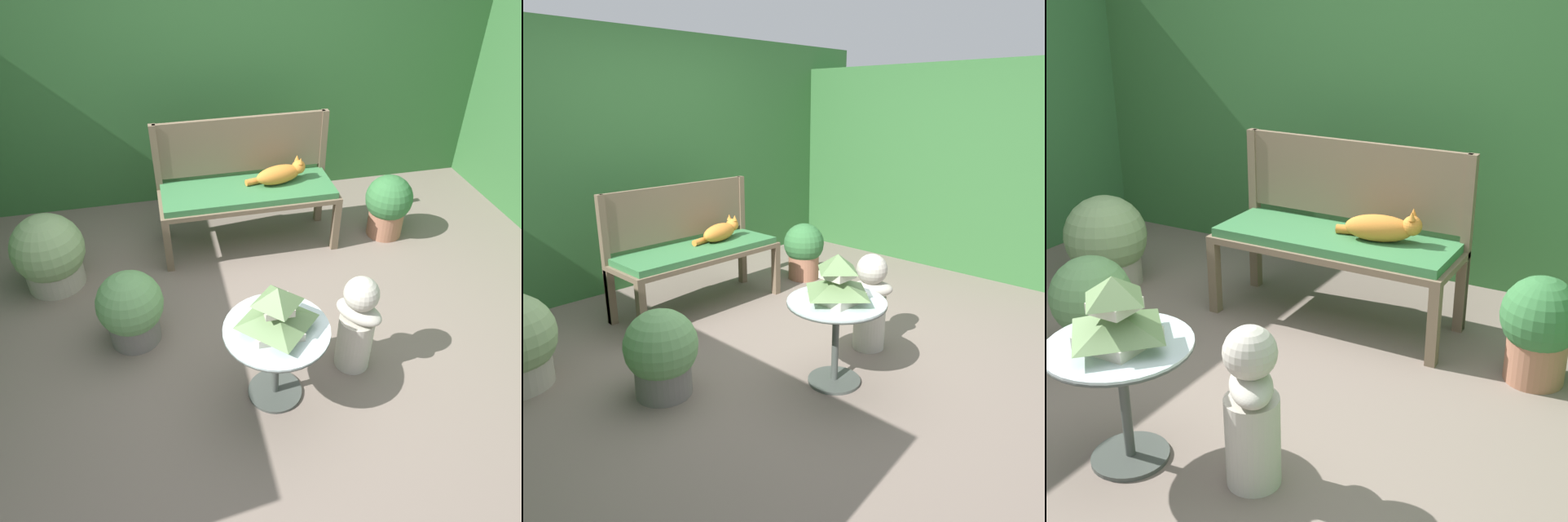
{
  "view_description": "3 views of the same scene",
  "coord_description": "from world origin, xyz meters",
  "views": [
    {
      "loc": [
        -0.71,
        -2.66,
        2.62
      ],
      "look_at": [
        -0.1,
        0.07,
        0.48
      ],
      "focal_mm": 35.0,
      "sensor_mm": 36.0,
      "label": 1
    },
    {
      "loc": [
        -2.5,
        -2.47,
        1.72
      ],
      "look_at": [
        0.11,
        0.05,
        0.6
      ],
      "focal_mm": 35.0,
      "sensor_mm": 36.0,
      "label": 2
    },
    {
      "loc": [
        1.77,
        -2.62,
        1.97
      ],
      "look_at": [
        0.1,
        0.43,
        0.6
      ],
      "focal_mm": 50.0,
      "sensor_mm": 36.0,
      "label": 3
    }
  ],
  "objects": [
    {
      "name": "cat",
      "position": [
        0.28,
        1.0,
        0.63
      ],
      "size": [
        0.52,
        0.23,
        0.2
      ],
      "rotation": [
        0.0,
        0.0,
        0.21
      ],
      "color": "orange",
      "rests_on": "garden_bench"
    },
    {
      "name": "pagoda_birdhouse",
      "position": [
        -0.17,
        -0.67,
        0.69
      ],
      "size": [
        0.36,
        0.36,
        0.3
      ],
      "color": "beige",
      "rests_on": "patio_table"
    },
    {
      "name": "potted_plant_path_edge",
      "position": [
        -1.02,
        0.0,
        0.28
      ],
      "size": [
        0.45,
        0.45,
        0.55
      ],
      "color": "slate",
      "rests_on": "ground"
    },
    {
      "name": "garden_bench",
      "position": [
        -0.01,
        0.97,
        0.48
      ],
      "size": [
        1.48,
        0.53,
        0.55
      ],
      "color": "brown",
      "rests_on": "ground"
    },
    {
      "name": "ground",
      "position": [
        0.0,
        0.0,
        0.0
      ],
      "size": [
        30.0,
        30.0,
        0.0
      ],
      "primitive_type": "plane",
      "color": "#75665B"
    },
    {
      "name": "garden_bust",
      "position": [
        0.38,
        -0.55,
        0.36
      ],
      "size": [
        0.33,
        0.35,
        0.72
      ],
      "rotation": [
        0.0,
        0.0,
        -0.91
      ],
      "color": "#B7B2A3",
      "rests_on": "ground"
    },
    {
      "name": "potted_plant_bench_right",
      "position": [
        -1.61,
        0.75,
        0.29
      ],
      "size": [
        0.55,
        0.55,
        0.61
      ],
      "color": "#ADA393",
      "rests_on": "ground"
    },
    {
      "name": "potted_plant_bench_left",
      "position": [
        1.22,
        0.85,
        0.3
      ],
      "size": [
        0.41,
        0.41,
        0.57
      ],
      "color": "#9E664C",
      "rests_on": "ground"
    },
    {
      "name": "patio_table",
      "position": [
        -0.17,
        -0.67,
        0.44
      ],
      "size": [
        0.62,
        0.62,
        0.56
      ],
      "color": "#424742",
      "rests_on": "ground"
    },
    {
      "name": "foliage_hedge_back",
      "position": [
        0.0,
        2.32,
        1.2
      ],
      "size": [
        6.4,
        0.85,
        2.39
      ],
      "primitive_type": "cube",
      "color": "#336633",
      "rests_on": "ground"
    },
    {
      "name": "bench_backrest",
      "position": [
        -0.01,
        1.21,
        0.76
      ],
      "size": [
        1.48,
        0.06,
        1.06
      ],
      "color": "brown",
      "rests_on": "ground"
    }
  ]
}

